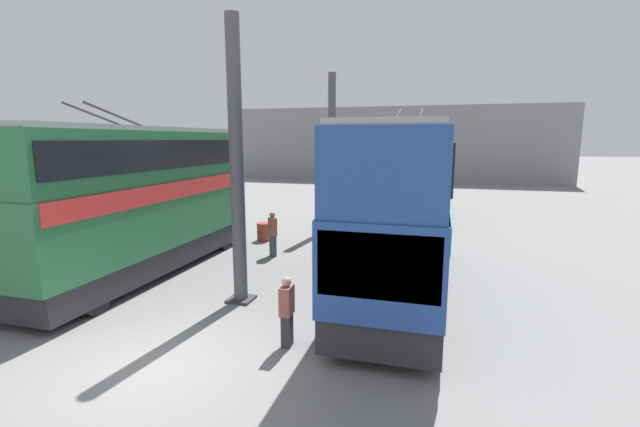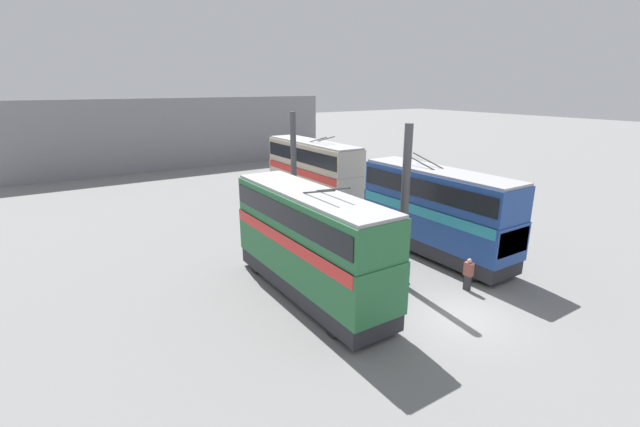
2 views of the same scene
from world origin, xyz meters
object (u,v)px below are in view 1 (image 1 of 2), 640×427
Objects in this scene: oil_drum at (264,232)px; person_aisle_midway at (273,233)px; person_by_left_row at (287,310)px; bus_left_far at (423,168)px; bus_left_near at (402,200)px; bus_right_near at (141,192)px.

person_aisle_midway is at bearing -149.34° from oil_drum.
person_by_left_row is (-6.83, -3.10, -0.10)m from person_aisle_midway.
bus_left_far is 12.98× the size of oil_drum.
bus_left_near reaches higher than oil_drum.
bus_right_near is 6.33m from oil_drum.
bus_right_near is (-13.40, 8.56, -0.08)m from bus_left_far.
person_aisle_midway is at bearing -46.75° from bus_right_near.
bus_left_far reaches higher than bus_left_near.
bus_left_far is 10.55m from oil_drum.
person_by_left_row is at bearing -105.54° from person_aisle_midway.
bus_left_far is at bearing 23.13° from person_aisle_midway.
bus_left_far reaches higher than bus_right_near.
bus_left_near is 0.92× the size of bus_left_far.
bus_left_near is 5.49× the size of person_aisle_midway.
bus_left_near is at bearing -87.35° from bus_right_near.
person_by_left_row is at bearing -119.32° from bus_right_near.
oil_drum is (-7.89, 6.56, -2.47)m from bus_left_far.
oil_drum is at bearing 140.29° from bus_left_far.
oil_drum is (5.11, 6.56, -2.39)m from bus_left_near.
bus_left_far is at bearing -99.15° from person_by_left_row.
person_aisle_midway is (3.18, -3.38, -1.86)m from bus_right_near.
person_aisle_midway reaches higher than oil_drum.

